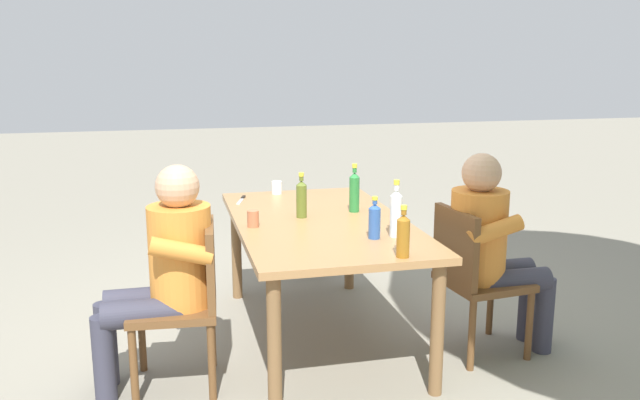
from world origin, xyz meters
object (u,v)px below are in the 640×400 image
(cup_white, at_px, (277,188))
(cup_terracotta, at_px, (253,219))
(person_in_plaid_shirt, at_px, (165,267))
(backpack_by_near_side, at_px, (312,245))
(dining_table, at_px, (320,233))
(bottle_green, at_px, (354,191))
(chair_far_right, at_px, (472,273))
(bottle_blue, at_px, (375,220))
(table_knife, at_px, (242,199))
(person_in_white_shirt, at_px, (490,244))
(chair_near_right, at_px, (189,296))
(bottle_amber, at_px, (403,235))
(bottle_clear, at_px, (396,212))
(bottle_olive, at_px, (301,198))
(backpack_by_far_side, at_px, (299,239))

(cup_white, bearing_deg, cup_terracotta, -18.26)
(person_in_plaid_shirt, height_order, backpack_by_near_side, person_in_plaid_shirt)
(dining_table, relative_size, bottle_green, 5.90)
(chair_far_right, distance_m, bottle_blue, 0.71)
(dining_table, height_order, cup_terracotta, cup_terracotta)
(bottle_green, relative_size, bottle_blue, 1.32)
(table_knife, bearing_deg, cup_white, 118.44)
(backpack_by_near_side, bearing_deg, person_in_white_shirt, 21.39)
(chair_far_right, relative_size, backpack_by_near_side, 2.03)
(chair_near_right, bearing_deg, bottle_amber, 68.31)
(bottle_green, distance_m, cup_white, 0.75)
(dining_table, distance_m, chair_near_right, 0.91)
(person_in_white_shirt, bearing_deg, table_knife, -129.05)
(chair_near_right, distance_m, backpack_by_near_side, 2.01)
(bottle_green, bearing_deg, dining_table, -59.24)
(bottle_amber, bearing_deg, bottle_clear, 165.75)
(bottle_olive, relative_size, backpack_by_far_side, 0.59)
(dining_table, relative_size, cup_terracotta, 18.73)
(person_in_white_shirt, bearing_deg, bottle_amber, -59.13)
(dining_table, bearing_deg, bottle_amber, 15.12)
(person_in_white_shirt, distance_m, person_in_plaid_shirt, 1.81)
(bottle_olive, bearing_deg, chair_near_right, -55.07)
(table_knife, xyz_separation_m, backpack_by_far_side, (-0.79, 0.55, -0.53))
(backpack_by_near_side, bearing_deg, bottle_olive, -15.41)
(person_in_plaid_shirt, relative_size, backpack_by_far_side, 2.55)
(cup_white, height_order, cup_terracotta, cup_terracotta)
(cup_terracotta, bearing_deg, backpack_by_near_side, 154.64)
(bottle_green, bearing_deg, backpack_by_near_side, -179.22)
(dining_table, height_order, person_in_plaid_shirt, person_in_plaid_shirt)
(backpack_by_far_side, bearing_deg, bottle_green, 4.23)
(person_in_plaid_shirt, distance_m, backpack_by_near_side, 2.10)
(dining_table, height_order, chair_far_right, chair_far_right)
(chair_near_right, relative_size, backpack_by_far_side, 1.88)
(bottle_green, xyz_separation_m, bottle_clear, (0.61, 0.05, 0.00))
(backpack_by_near_side, distance_m, backpack_by_far_side, 0.16)
(bottle_blue, bearing_deg, chair_far_right, 94.85)
(bottle_amber, xyz_separation_m, backpack_by_near_side, (-2.11, 0.02, -0.65))
(person_in_plaid_shirt, relative_size, bottle_green, 3.90)
(chair_far_right, bearing_deg, bottle_blue, -85.15)
(person_in_plaid_shirt, distance_m, bottle_blue, 1.11)
(bottle_olive, xyz_separation_m, table_knife, (-0.57, -0.29, -0.11))
(chair_far_right, bearing_deg, table_knife, -131.79)
(bottle_blue, relative_size, cup_white, 2.57)
(person_in_plaid_shirt, xyz_separation_m, table_knife, (-1.05, 0.52, 0.10))
(bottle_blue, height_order, table_knife, bottle_blue)
(bottle_olive, bearing_deg, backpack_by_far_side, 169.32)
(person_in_plaid_shirt, relative_size, cup_white, 13.24)
(cup_white, bearing_deg, dining_table, 8.86)
(dining_table, distance_m, cup_terracotta, 0.43)
(bottle_amber, distance_m, bottle_olive, 0.95)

